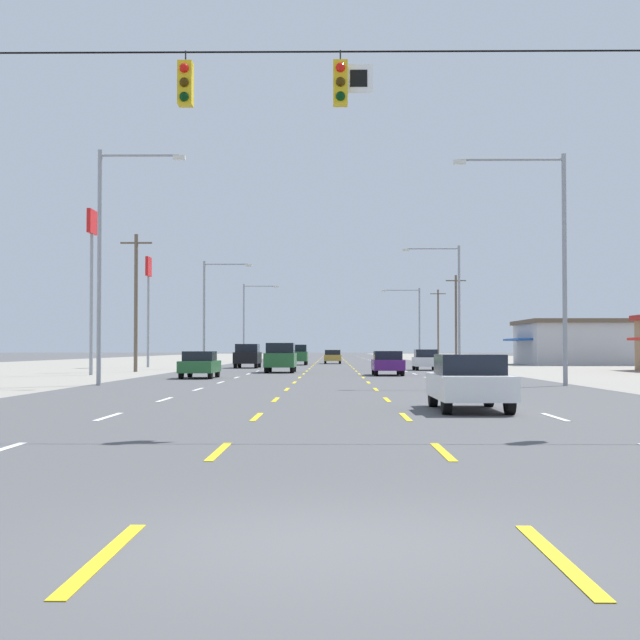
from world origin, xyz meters
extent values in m
plane|color=#4C4C4F|center=(0.00, 66.00, 0.00)|extent=(572.00, 572.00, 0.00)
cube|color=gray|center=(-24.75, 66.00, 0.00)|extent=(28.00, 440.00, 0.01)
cube|color=white|center=(-5.25, 14.50, 0.01)|extent=(0.14, 2.60, 0.01)
cube|color=white|center=(-5.25, 22.00, 0.01)|extent=(0.14, 2.60, 0.01)
cube|color=white|center=(-5.25, 29.50, 0.01)|extent=(0.14, 2.60, 0.01)
cube|color=white|center=(-5.25, 37.00, 0.01)|extent=(0.14, 2.60, 0.01)
cube|color=white|center=(-5.25, 44.50, 0.01)|extent=(0.14, 2.60, 0.01)
cube|color=white|center=(-5.25, 52.00, 0.01)|extent=(0.14, 2.60, 0.01)
cube|color=white|center=(-5.25, 59.50, 0.01)|extent=(0.14, 2.60, 0.01)
cube|color=white|center=(-5.25, 67.00, 0.01)|extent=(0.14, 2.60, 0.01)
cube|color=white|center=(-5.25, 74.50, 0.01)|extent=(0.14, 2.60, 0.01)
cube|color=white|center=(-5.25, 82.00, 0.01)|extent=(0.14, 2.60, 0.01)
cube|color=white|center=(-5.25, 89.50, 0.01)|extent=(0.14, 2.60, 0.01)
cube|color=white|center=(-5.25, 97.00, 0.01)|extent=(0.14, 2.60, 0.01)
cube|color=white|center=(-5.25, 104.50, 0.01)|extent=(0.14, 2.60, 0.01)
cube|color=white|center=(-5.25, 112.00, 0.01)|extent=(0.14, 2.60, 0.01)
cube|color=white|center=(-5.25, 119.50, 0.01)|extent=(0.14, 2.60, 0.01)
cube|color=white|center=(-5.25, 127.00, 0.01)|extent=(0.14, 2.60, 0.01)
cube|color=white|center=(-5.25, 134.50, 0.01)|extent=(0.14, 2.60, 0.01)
cube|color=white|center=(-5.25, 142.00, 0.01)|extent=(0.14, 2.60, 0.01)
cube|color=white|center=(-5.25, 149.50, 0.01)|extent=(0.14, 2.60, 0.01)
cube|color=white|center=(-5.25, 157.00, 0.01)|extent=(0.14, 2.60, 0.01)
cube|color=white|center=(-5.25, 164.50, 0.01)|extent=(0.14, 2.60, 0.01)
cube|color=white|center=(-5.25, 172.00, 0.01)|extent=(0.14, 2.60, 0.01)
cube|color=white|center=(-5.25, 179.50, 0.01)|extent=(0.14, 2.60, 0.01)
cube|color=white|center=(-5.25, 187.00, 0.01)|extent=(0.14, 2.60, 0.01)
cube|color=white|center=(-5.25, 194.50, 0.01)|extent=(0.14, 2.60, 0.01)
cube|color=white|center=(-5.25, 202.00, 0.01)|extent=(0.14, 2.60, 0.01)
cube|color=white|center=(-5.25, 209.50, 0.01)|extent=(0.14, 2.60, 0.01)
cube|color=white|center=(-5.25, 217.00, 0.01)|extent=(0.14, 2.60, 0.01)
cube|color=yellow|center=(-1.75, -0.50, 0.01)|extent=(0.14, 2.60, 0.01)
cube|color=yellow|center=(-1.75, 7.00, 0.01)|extent=(0.14, 2.60, 0.01)
cube|color=yellow|center=(-1.75, 14.50, 0.01)|extent=(0.14, 2.60, 0.01)
cube|color=yellow|center=(-1.75, 22.00, 0.01)|extent=(0.14, 2.60, 0.01)
cube|color=yellow|center=(-1.75, 29.50, 0.01)|extent=(0.14, 2.60, 0.01)
cube|color=yellow|center=(-1.75, 37.00, 0.01)|extent=(0.14, 2.60, 0.01)
cube|color=yellow|center=(-1.75, 44.50, 0.01)|extent=(0.14, 2.60, 0.01)
cube|color=yellow|center=(-1.75, 52.00, 0.01)|extent=(0.14, 2.60, 0.01)
cube|color=yellow|center=(-1.75, 59.50, 0.01)|extent=(0.14, 2.60, 0.01)
cube|color=yellow|center=(-1.75, 67.00, 0.01)|extent=(0.14, 2.60, 0.01)
cube|color=yellow|center=(-1.75, 74.50, 0.01)|extent=(0.14, 2.60, 0.01)
cube|color=yellow|center=(-1.75, 82.00, 0.01)|extent=(0.14, 2.60, 0.01)
cube|color=yellow|center=(-1.75, 89.50, 0.01)|extent=(0.14, 2.60, 0.01)
cube|color=yellow|center=(-1.75, 97.00, 0.01)|extent=(0.14, 2.60, 0.01)
cube|color=yellow|center=(-1.75, 104.50, 0.01)|extent=(0.14, 2.60, 0.01)
cube|color=yellow|center=(-1.75, 112.00, 0.01)|extent=(0.14, 2.60, 0.01)
cube|color=yellow|center=(-1.75, 119.50, 0.01)|extent=(0.14, 2.60, 0.01)
cube|color=yellow|center=(-1.75, 127.00, 0.01)|extent=(0.14, 2.60, 0.01)
cube|color=yellow|center=(-1.75, 134.50, 0.01)|extent=(0.14, 2.60, 0.01)
cube|color=yellow|center=(-1.75, 142.00, 0.01)|extent=(0.14, 2.60, 0.01)
cube|color=yellow|center=(-1.75, 149.50, 0.01)|extent=(0.14, 2.60, 0.01)
cube|color=yellow|center=(-1.75, 157.00, 0.01)|extent=(0.14, 2.60, 0.01)
cube|color=yellow|center=(-1.75, 164.50, 0.01)|extent=(0.14, 2.60, 0.01)
cube|color=yellow|center=(-1.75, 172.00, 0.01)|extent=(0.14, 2.60, 0.01)
cube|color=yellow|center=(-1.75, 179.50, 0.01)|extent=(0.14, 2.60, 0.01)
cube|color=yellow|center=(-1.75, 187.00, 0.01)|extent=(0.14, 2.60, 0.01)
cube|color=yellow|center=(-1.75, 194.50, 0.01)|extent=(0.14, 2.60, 0.01)
cube|color=yellow|center=(-1.75, 202.00, 0.01)|extent=(0.14, 2.60, 0.01)
cube|color=yellow|center=(-1.75, 209.50, 0.01)|extent=(0.14, 2.60, 0.01)
cube|color=yellow|center=(-1.75, 217.00, 0.01)|extent=(0.14, 2.60, 0.01)
cube|color=yellow|center=(1.75, -0.50, 0.01)|extent=(0.14, 2.60, 0.01)
cube|color=yellow|center=(1.75, 7.00, 0.01)|extent=(0.14, 2.60, 0.01)
cube|color=yellow|center=(1.75, 14.50, 0.01)|extent=(0.14, 2.60, 0.01)
cube|color=yellow|center=(1.75, 22.00, 0.01)|extent=(0.14, 2.60, 0.01)
cube|color=yellow|center=(1.75, 29.50, 0.01)|extent=(0.14, 2.60, 0.01)
cube|color=yellow|center=(1.75, 37.00, 0.01)|extent=(0.14, 2.60, 0.01)
cube|color=yellow|center=(1.75, 44.50, 0.01)|extent=(0.14, 2.60, 0.01)
cube|color=yellow|center=(1.75, 52.00, 0.01)|extent=(0.14, 2.60, 0.01)
cube|color=yellow|center=(1.75, 59.50, 0.01)|extent=(0.14, 2.60, 0.01)
cube|color=yellow|center=(1.75, 67.00, 0.01)|extent=(0.14, 2.60, 0.01)
cube|color=yellow|center=(1.75, 74.50, 0.01)|extent=(0.14, 2.60, 0.01)
cube|color=yellow|center=(1.75, 82.00, 0.01)|extent=(0.14, 2.60, 0.01)
cube|color=yellow|center=(1.75, 89.50, 0.01)|extent=(0.14, 2.60, 0.01)
cube|color=yellow|center=(1.75, 97.00, 0.01)|extent=(0.14, 2.60, 0.01)
cube|color=yellow|center=(1.75, 104.50, 0.01)|extent=(0.14, 2.60, 0.01)
cube|color=yellow|center=(1.75, 112.00, 0.01)|extent=(0.14, 2.60, 0.01)
cube|color=yellow|center=(1.75, 119.50, 0.01)|extent=(0.14, 2.60, 0.01)
cube|color=yellow|center=(1.75, 127.00, 0.01)|extent=(0.14, 2.60, 0.01)
cube|color=yellow|center=(1.75, 134.50, 0.01)|extent=(0.14, 2.60, 0.01)
cube|color=yellow|center=(1.75, 142.00, 0.01)|extent=(0.14, 2.60, 0.01)
cube|color=yellow|center=(1.75, 149.50, 0.01)|extent=(0.14, 2.60, 0.01)
cube|color=yellow|center=(1.75, 157.00, 0.01)|extent=(0.14, 2.60, 0.01)
cube|color=yellow|center=(1.75, 164.50, 0.01)|extent=(0.14, 2.60, 0.01)
cube|color=yellow|center=(1.75, 172.00, 0.01)|extent=(0.14, 2.60, 0.01)
cube|color=yellow|center=(1.75, 179.50, 0.01)|extent=(0.14, 2.60, 0.01)
cube|color=yellow|center=(1.75, 187.00, 0.01)|extent=(0.14, 2.60, 0.01)
cube|color=yellow|center=(1.75, 194.50, 0.01)|extent=(0.14, 2.60, 0.01)
cube|color=yellow|center=(1.75, 202.00, 0.01)|extent=(0.14, 2.60, 0.01)
cube|color=yellow|center=(1.75, 209.50, 0.01)|extent=(0.14, 2.60, 0.01)
cube|color=yellow|center=(1.75, 217.00, 0.01)|extent=(0.14, 2.60, 0.01)
cube|color=white|center=(5.25, 14.50, 0.01)|extent=(0.14, 2.60, 0.01)
cube|color=white|center=(5.25, 22.00, 0.01)|extent=(0.14, 2.60, 0.01)
cube|color=white|center=(5.25, 29.50, 0.01)|extent=(0.14, 2.60, 0.01)
cube|color=white|center=(5.25, 37.00, 0.01)|extent=(0.14, 2.60, 0.01)
cube|color=white|center=(5.25, 44.50, 0.01)|extent=(0.14, 2.60, 0.01)
cube|color=white|center=(5.25, 52.00, 0.01)|extent=(0.14, 2.60, 0.01)
cube|color=white|center=(5.25, 59.50, 0.01)|extent=(0.14, 2.60, 0.01)
cube|color=white|center=(5.25, 67.00, 0.01)|extent=(0.14, 2.60, 0.01)
cube|color=white|center=(5.25, 74.50, 0.01)|extent=(0.14, 2.60, 0.01)
cube|color=white|center=(5.25, 82.00, 0.01)|extent=(0.14, 2.60, 0.01)
cube|color=white|center=(5.25, 89.50, 0.01)|extent=(0.14, 2.60, 0.01)
cube|color=white|center=(5.25, 97.00, 0.01)|extent=(0.14, 2.60, 0.01)
cube|color=white|center=(5.25, 104.50, 0.01)|extent=(0.14, 2.60, 0.01)
cube|color=white|center=(5.25, 112.00, 0.01)|extent=(0.14, 2.60, 0.01)
cube|color=white|center=(5.25, 119.50, 0.01)|extent=(0.14, 2.60, 0.01)
cube|color=white|center=(5.25, 127.00, 0.01)|extent=(0.14, 2.60, 0.01)
cube|color=white|center=(5.25, 134.50, 0.01)|extent=(0.14, 2.60, 0.01)
cube|color=white|center=(5.25, 142.00, 0.01)|extent=(0.14, 2.60, 0.01)
cube|color=white|center=(5.25, 149.50, 0.01)|extent=(0.14, 2.60, 0.01)
cube|color=white|center=(5.25, 157.00, 0.01)|extent=(0.14, 2.60, 0.01)
cube|color=white|center=(5.25, 164.50, 0.01)|extent=(0.14, 2.60, 0.01)
cube|color=white|center=(5.25, 172.00, 0.01)|extent=(0.14, 2.60, 0.01)
cube|color=white|center=(5.25, 179.50, 0.01)|extent=(0.14, 2.60, 0.01)
cube|color=white|center=(5.25, 187.00, 0.01)|extent=(0.14, 2.60, 0.01)
cube|color=white|center=(5.25, 194.50, 0.01)|extent=(0.14, 2.60, 0.01)
cube|color=white|center=(5.25, 202.00, 0.01)|extent=(0.14, 2.60, 0.01)
cube|color=white|center=(5.25, 209.50, 0.01)|extent=(0.14, 2.60, 0.01)
cube|color=white|center=(5.25, 217.00, 0.01)|extent=(0.14, 2.60, 0.01)
cylinder|color=black|center=(0.00, 11.91, 7.86)|extent=(26.36, 0.04, 0.04)
cube|color=white|center=(0.58, 11.85, 7.27)|extent=(0.60, 0.04, 0.60)
cube|color=black|center=(0.58, 11.82, 7.27)|extent=(0.36, 0.01, 0.36)
cube|color=gold|center=(0.20, 11.81, 7.16)|extent=(0.30, 0.34, 0.92)
cylinder|color=black|center=(0.20, 11.81, 7.74)|extent=(0.03, 0.03, 0.24)
sphere|color=red|center=(0.20, 11.62, 7.44)|extent=(0.20, 0.20, 0.20)
sphere|color=#352202|center=(0.20, 11.62, 7.14)|extent=(0.20, 0.20, 0.20)
sphere|color=black|center=(0.20, 11.62, 6.84)|extent=(0.20, 0.20, 0.20)
cube|color=gold|center=(-3.05, 11.81, 7.16)|extent=(0.30, 0.34, 0.92)
cylinder|color=black|center=(-3.05, 11.81, 7.74)|extent=(0.03, 0.03, 0.24)
sphere|color=red|center=(-3.05, 11.62, 7.44)|extent=(0.20, 0.20, 0.20)
sphere|color=#352202|center=(-3.05, 11.62, 7.14)|extent=(0.20, 0.20, 0.20)
sphere|color=black|center=(-3.05, 11.62, 6.84)|extent=(0.20, 0.20, 0.20)
cube|color=white|center=(3.59, 16.95, 0.63)|extent=(1.80, 4.50, 0.62)
cube|color=black|center=(3.59, 16.85, 1.20)|extent=(1.62, 2.10, 0.52)
cylinder|color=black|center=(2.82, 18.50, 0.32)|extent=(0.22, 0.64, 0.64)
cylinder|color=black|center=(4.36, 18.50, 0.32)|extent=(0.22, 0.64, 0.64)
cylinder|color=black|center=(2.82, 15.40, 0.32)|extent=(0.22, 0.64, 0.64)
cylinder|color=black|center=(4.36, 15.40, 0.32)|extent=(0.22, 0.64, 0.64)
cube|color=#235B2D|center=(-7.14, 43.61, 0.63)|extent=(1.80, 4.50, 0.62)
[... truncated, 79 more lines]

